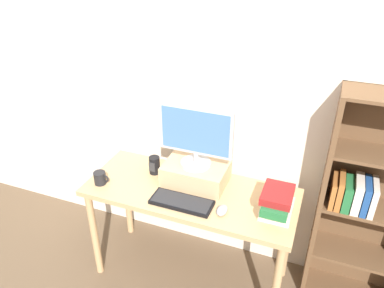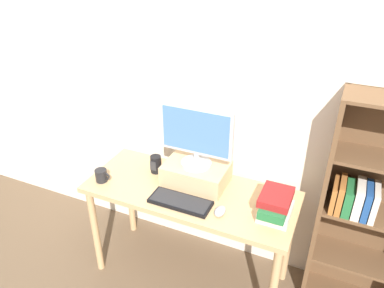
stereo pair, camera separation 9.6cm
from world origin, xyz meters
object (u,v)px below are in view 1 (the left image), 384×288
Objects in this scene: computer_monitor at (195,134)px; book_stack at (277,203)px; desk at (190,202)px; bookshelf_unit at (368,205)px; keyboard at (181,202)px; desk_speaker at (154,165)px; computer_mouse at (222,210)px; riser_box at (195,173)px; coffee_mug at (100,178)px.

book_stack is at bearing -12.00° from computer_monitor.
bookshelf_unit is (1.09, 0.25, 0.10)m from desk.
desk_speaker is (-0.30, 0.25, 0.05)m from keyboard.
book_stack reaches higher than desk_speaker.
computer_mouse is at bearing -154.58° from bookshelf_unit.
desk is at bearing 177.59° from book_stack.
desk is at bearing -166.84° from bookshelf_unit.
riser_box is 3.81× the size of coffee_mug.
computer_monitor is 0.43m from keyboard.
bookshelf_unit is 1.10m from riser_box.
computer_monitor is at bearing 92.63° from desk.
bookshelf_unit is 1.40m from desk_speaker.
desk is 3.35× the size of riser_box.
desk_speaker is (-0.87, 0.12, -0.01)m from book_stack.
riser_box is at bearing 92.59° from desk.
keyboard is at bearing -159.73° from bookshelf_unit.
desk is 13.41× the size of computer_mouse.
desk is 0.36m from desk_speaker.
bookshelf_unit is 0.60m from book_stack.
keyboard is 3.78× the size of computer_mouse.
coffee_mug is at bearing -179.52° from computer_mouse.
desk is 12.76× the size of coffee_mug.
keyboard reaches higher than desk.
bookshelf_unit is at bearing 8.12° from riser_box.
coffee_mug is at bearing -138.91° from desk_speaker.
coffee_mug is 0.38m from desk_speaker.
computer_monitor reaches higher than desk_speaker.
desk_speaker is at bearing -173.76° from bookshelf_unit.
keyboard is 0.58m from book_stack.
keyboard is at bearing -39.32° from desk_speaker.
desk_speaker is (0.28, 0.25, 0.02)m from coffee_mug.
book_stack is (0.30, 0.12, 0.06)m from computer_mouse.
computer_mouse is at bearing -41.80° from computer_monitor.
desk_speaker is (-1.39, -0.15, 0.06)m from bookshelf_unit.
riser_box is at bearing 167.86° from book_stack.
book_stack is (0.57, 0.12, 0.07)m from keyboard.
bookshelf_unit is 11.98× the size of desk_speaker.
riser_box is at bearing -0.53° from desk_speaker.
desk is 0.20m from riser_box.
computer_monitor is 4.67× the size of computer_mouse.
coffee_mug is (-0.85, -0.01, 0.03)m from computer_mouse.
book_stack is at bearing 6.03° from coffee_mug.
bookshelf_unit is 1.16m from keyboard.
coffee_mug reaches higher than keyboard.
book_stack is (-0.52, -0.28, 0.08)m from bookshelf_unit.
riser_box is 0.30m from computer_monitor.
keyboard is at bearing -0.27° from coffee_mug.
bookshelf_unit is 13.83× the size of coffee_mug.
riser_box is at bearing 90.00° from computer_monitor.
computer_monitor reaches higher than desk.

